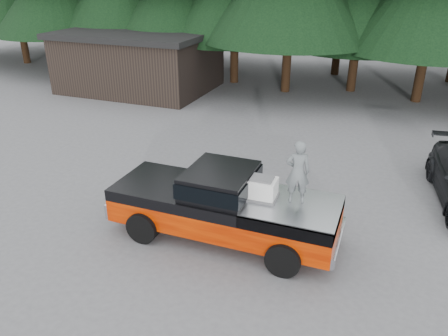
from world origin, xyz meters
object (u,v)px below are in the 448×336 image
(air_compressor, at_px, (262,189))
(man_on_bed, at_px, (298,172))
(pickup_truck, at_px, (224,214))
(utility_building, at_px, (140,60))

(air_compressor, xyz_separation_m, man_on_bed, (0.82, 0.12, 0.55))
(pickup_truck, xyz_separation_m, utility_building, (-10.18, 12.71, 1.00))
(air_compressor, distance_m, man_on_bed, 1.00)
(pickup_truck, xyz_separation_m, man_on_bed, (1.80, 0.16, 1.45))
(pickup_truck, height_order, air_compressor, air_compressor)
(air_compressor, bearing_deg, utility_building, 129.99)
(pickup_truck, xyz_separation_m, air_compressor, (0.98, 0.04, 0.91))
(air_compressor, xyz_separation_m, utility_building, (-11.16, 12.66, 0.09))
(pickup_truck, distance_m, man_on_bed, 2.32)
(air_compressor, distance_m, utility_building, 16.88)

